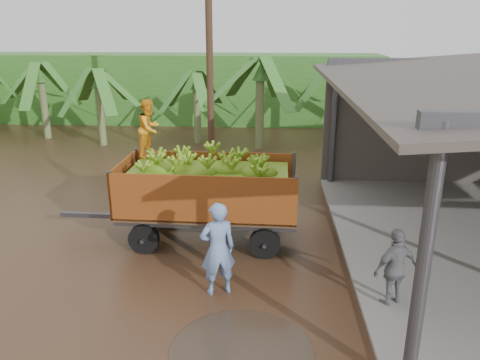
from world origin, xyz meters
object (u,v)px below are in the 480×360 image
man_grey (395,269)px  man_blue (218,249)px  banana_trailer (207,190)px  utility_pole (210,53)px

man_grey → man_blue: bearing=-31.3°
banana_trailer → man_blue: banana_trailer is taller
man_grey → banana_trailer: bearing=-62.0°
man_grey → utility_pole: utility_pole is taller
banana_trailer → man_blue: 2.55m
man_grey → utility_pole: (-4.47, 8.57, 3.36)m
banana_trailer → man_grey: (3.85, -2.74, -0.49)m
banana_trailer → utility_pole: bearing=97.4°
banana_trailer → man_grey: size_ratio=3.71×
banana_trailer → man_blue: (0.52, -2.47, -0.33)m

